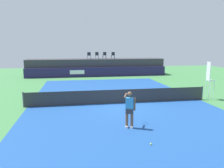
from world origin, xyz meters
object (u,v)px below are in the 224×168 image
object	(u,v)px
tennis_ball	(151,144)
tennis_player	(129,108)
spectator_chair_left	(97,55)
umpire_chair	(209,78)
net_post_far	(202,93)
spectator_chair_right	(113,55)
net_post_near	(23,100)
spectator_chair_far_left	(89,55)
spectator_chair_center	(105,55)

from	to	relation	value
tennis_ball	tennis_player	bearing A→B (deg)	100.83
spectator_chair_left	tennis_ball	xyz separation A→B (m)	(-0.15, -21.92, -2.66)
umpire_chair	net_post_far	xyz separation A→B (m)	(-0.48, -0.00, -1.09)
spectator_chair_right	net_post_near	distance (m)	17.41
spectator_chair_left	tennis_player	xyz separation A→B (m)	(-0.53, -19.94, -1.73)
spectator_chair_far_left	spectator_chair_center	xyz separation A→B (m)	(2.12, 0.37, 0.00)
spectator_chair_far_left	net_post_far	world-z (taller)	spectator_chair_far_left
net_post_near	net_post_far	xyz separation A→B (m)	(12.40, 0.00, 0.00)
tennis_player	tennis_ball	size ratio (longest dim) A/B	26.03
spectator_chair_far_left	spectator_chair_right	distance (m)	3.22
tennis_player	net_post_far	bearing A→B (deg)	34.91
spectator_chair_far_left	net_post_far	bearing A→B (deg)	-64.51
net_post_far	tennis_player	xyz separation A→B (m)	(-6.63, -4.62, 0.46)
spectator_chair_far_left	spectator_chair_left	distance (m)	1.11
umpire_chair	tennis_ball	bearing A→B (deg)	-135.49
spectator_chair_left	spectator_chair_center	world-z (taller)	same
spectator_chair_right	spectator_chair_left	bearing A→B (deg)	173.37
spectator_chair_left	net_post_near	world-z (taller)	spectator_chair_left
spectator_chair_right	net_post_far	world-z (taller)	spectator_chair_right
umpire_chair	net_post_near	size ratio (longest dim) A/B	2.76
net_post_near	net_post_far	distance (m)	12.40
spectator_chair_left	tennis_ball	size ratio (longest dim) A/B	13.06
spectator_chair_right	tennis_player	world-z (taller)	spectator_chair_right
spectator_chair_center	net_post_far	size ratio (longest dim) A/B	0.89
spectator_chair_center	umpire_chair	size ratio (longest dim) A/B	0.32
spectator_chair_far_left	umpire_chair	size ratio (longest dim) A/B	0.32
spectator_chair_right	net_post_near	size ratio (longest dim) A/B	0.89
spectator_chair_center	spectator_chair_right	xyz separation A→B (m)	(1.10, -0.36, 0.00)
spectator_chair_left	spectator_chair_right	distance (m)	2.17
spectator_chair_far_left	spectator_chair_center	size ratio (longest dim) A/B	1.00
spectator_chair_center	spectator_chair_right	bearing A→B (deg)	-18.06
umpire_chair	net_post_far	bearing A→B (deg)	-179.83
spectator_chair_center	net_post_far	bearing A→B (deg)	-71.86
net_post_far	tennis_player	bearing A→B (deg)	-145.09
spectator_chair_left	spectator_chair_far_left	bearing A→B (deg)	-166.21
spectator_chair_far_left	net_post_near	size ratio (longest dim) A/B	0.89
spectator_chair_right	net_post_near	world-z (taller)	spectator_chair_right
spectator_chair_center	umpire_chair	distance (m)	16.42
spectator_chair_left	net_post_far	distance (m)	16.63
net_post_near	spectator_chair_left	bearing A→B (deg)	67.63
net_post_far	spectator_chair_right	bearing A→B (deg)	104.69
spectator_chair_left	spectator_chair_right	xyz separation A→B (m)	(2.15, -0.25, 0.00)
spectator_chair_center	net_post_near	xyz separation A→B (m)	(-7.35, -15.42, -2.19)
spectator_chair_right	tennis_ball	xyz separation A→B (m)	(-2.30, -21.67, -2.66)
tennis_player	tennis_ball	bearing A→B (deg)	-79.17
spectator_chair_left	net_post_far	world-z (taller)	spectator_chair_left
spectator_chair_center	umpire_chair	world-z (taller)	spectator_chair_center
net_post_near	umpire_chair	bearing A→B (deg)	0.01
net_post_far	spectator_chair_left	bearing A→B (deg)	111.72
spectator_chair_far_left	net_post_far	size ratio (longest dim) A/B	0.89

